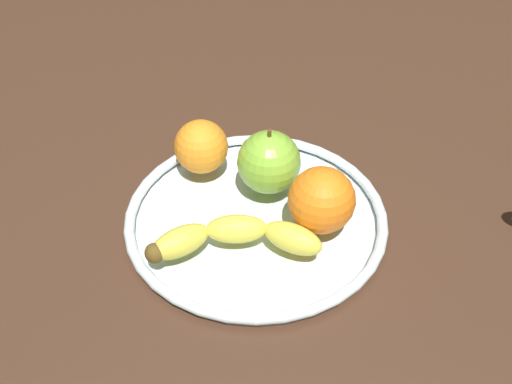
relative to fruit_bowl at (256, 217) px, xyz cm
name	(u,v)px	position (x,y,z in cm)	size (l,w,h in cm)	color
ground_plane	(256,235)	(0.00, 0.00, -2.92)	(169.40, 169.40, 4.00)	#41281C
fruit_bowl	(256,217)	(0.00, 0.00, 0.00)	(30.01, 30.01, 1.80)	silver
banana	(233,237)	(1.31, 5.86, 2.44)	(18.68, 8.84, 3.11)	#DBCD43
apple	(269,162)	(-0.59, -4.59, 4.59)	(7.41, 7.41, 8.21)	#81B835
orange_front_right	(201,147)	(8.01, -6.39, 4.15)	(6.54, 6.54, 6.54)	orange
orange_back_left	(322,200)	(-7.31, 0.61, 4.56)	(7.36, 7.36, 7.36)	orange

